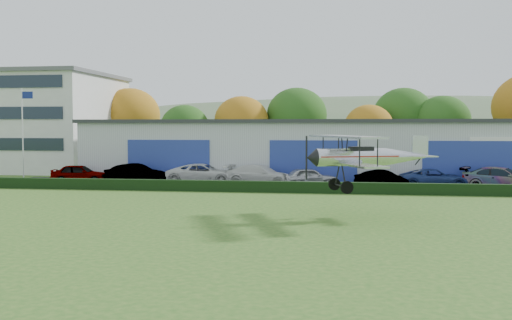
# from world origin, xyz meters

# --- Properties ---
(ground) EXTENTS (300.00, 300.00, 0.00)m
(ground) POSITION_xyz_m (0.00, 0.00, 0.00)
(ground) COLOR #2B5B1C
(ground) RESTS_ON ground
(apron) EXTENTS (48.00, 9.00, 0.05)m
(apron) POSITION_xyz_m (3.00, 21.00, 0.03)
(apron) COLOR black
(apron) RESTS_ON ground
(hedge) EXTENTS (46.00, 0.60, 0.80)m
(hedge) POSITION_xyz_m (3.00, 16.20, 0.40)
(hedge) COLOR black
(hedge) RESTS_ON ground
(hangar) EXTENTS (40.60, 12.60, 5.30)m
(hangar) POSITION_xyz_m (5.00, 27.98, 2.66)
(hangar) COLOR #B2B7BC
(hangar) RESTS_ON ground
(office_block) EXTENTS (20.60, 15.60, 10.40)m
(office_block) POSITION_xyz_m (-28.00, 35.00, 5.21)
(office_block) COLOR silver
(office_block) RESTS_ON ground
(flagpole) EXTENTS (1.05, 0.10, 8.00)m
(flagpole) POSITION_xyz_m (-19.88, 22.00, 4.78)
(flagpole) COLOR silver
(flagpole) RESTS_ON ground
(tree_belt) EXTENTS (75.70, 13.22, 10.12)m
(tree_belt) POSITION_xyz_m (0.85, 40.62, 5.61)
(tree_belt) COLOR #3D2614
(tree_belt) RESTS_ON ground
(distant_hills) EXTENTS (430.00, 196.00, 56.00)m
(distant_hills) POSITION_xyz_m (-4.38, 140.00, -13.05)
(distant_hills) COLOR #4C6642
(distant_hills) RESTS_ON ground
(car_0) EXTENTS (4.76, 2.50, 1.55)m
(car_0) POSITION_xyz_m (-14.15, 20.48, 0.82)
(car_0) COLOR gray
(car_0) RESTS_ON apron
(car_1) EXTENTS (5.07, 2.17, 1.63)m
(car_1) POSITION_xyz_m (-9.25, 20.39, 0.86)
(car_1) COLOR gray
(car_1) RESTS_ON apron
(car_2) EXTENTS (6.03, 2.98, 1.65)m
(car_2) POSITION_xyz_m (-3.79, 21.02, 0.87)
(car_2) COLOR silver
(car_2) RESTS_ON apron
(car_3) EXTENTS (5.99, 3.33, 1.64)m
(car_3) POSITION_xyz_m (0.98, 20.30, 0.87)
(car_3) COLOR silver
(car_3) RESTS_ON apron
(car_4) EXTENTS (4.68, 3.23, 1.48)m
(car_4) POSITION_xyz_m (4.81, 20.20, 0.79)
(car_4) COLOR silver
(car_4) RESTS_ON apron
(car_5) EXTENTS (4.38, 2.89, 1.36)m
(car_5) POSITION_xyz_m (10.38, 19.94, 0.73)
(car_5) COLOR gray
(car_5) RESTS_ON apron
(car_6) EXTENTS (5.40, 2.80, 1.45)m
(car_6) POSITION_xyz_m (14.25, 20.46, 0.78)
(car_6) COLOR navy
(car_6) RESTS_ON apron
(car_7) EXTENTS (6.24, 4.48, 1.68)m
(car_7) POSITION_xyz_m (18.94, 19.62, 0.89)
(car_7) COLOR gray
(car_7) RESTS_ON apron
(biplane) EXTENTS (6.72, 7.55, 2.86)m
(biplane) POSITION_xyz_m (8.47, 4.89, 3.23)
(biplane) COLOR silver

